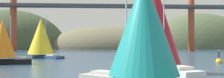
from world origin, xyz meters
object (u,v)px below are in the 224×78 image
Objects in this scene: sailboat_teal_sail at (143,27)px; sailboat_pink_spinnaker at (139,35)px; sailboat_yellow_sail at (41,37)px; channel_buoy at (219,61)px; sailboat_orange_sail at (3,40)px; sailboat_crimson_sail at (155,24)px.

sailboat_teal_sail is 57.09m from sailboat_pink_spinnaker.
sailboat_yellow_sail reaches higher than channel_buoy.
sailboat_pink_spinnaker reaches higher than sailboat_orange_sail.
sailboat_crimson_sail is 0.98× the size of sailboat_pink_spinnaker.
sailboat_teal_sail is at bearing -127.35° from channel_buoy.
sailboat_crimson_sail is 4.42× the size of channel_buoy.
sailboat_teal_sail is 0.96× the size of sailboat_yellow_sail.
sailboat_yellow_sail is at bearing 82.02° from sailboat_orange_sail.
channel_buoy is at bearing 52.65° from sailboat_teal_sail.
sailboat_pink_spinnaker reaches higher than channel_buoy.
channel_buoy is at bearing -74.86° from sailboat_pink_spinnaker.
sailboat_crimson_sail reaches higher than sailboat_orange_sail.
sailboat_crimson_sail is 1.12× the size of sailboat_yellow_sail.
sailboat_orange_sail is 37.72m from channel_buoy.
sailboat_yellow_sail is 29.94m from sailboat_pink_spinnaker.
sailboat_orange_sail is at bearing -179.67° from channel_buoy.
sailboat_teal_sail reaches higher than channel_buoy.
sailboat_yellow_sail is 3.94× the size of channel_buoy.
sailboat_teal_sail is 30.52m from sailboat_orange_sail.
sailboat_teal_sail is at bearing -68.06° from sailboat_yellow_sail.
sailboat_yellow_sail is at bearing -151.01° from sailboat_pink_spinnaker.
sailboat_pink_spinnaker is (28.73, 32.77, 1.97)m from sailboat_orange_sail.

